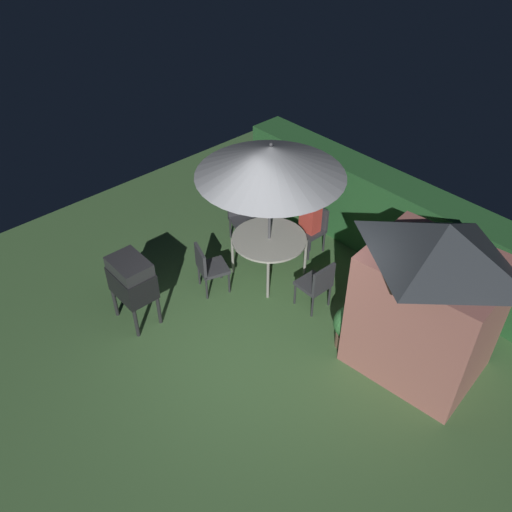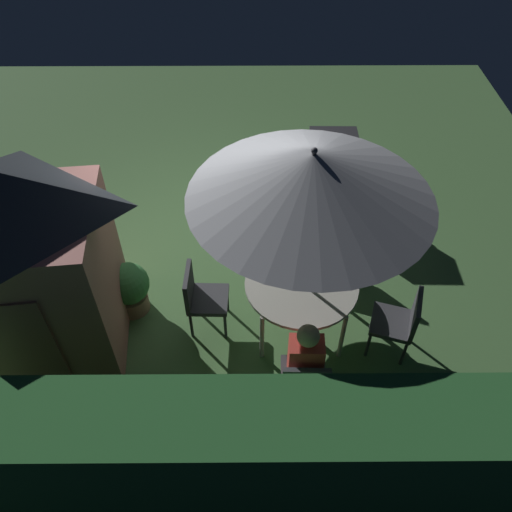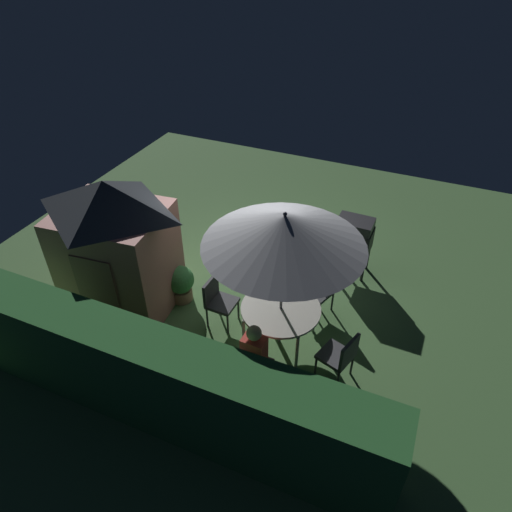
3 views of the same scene
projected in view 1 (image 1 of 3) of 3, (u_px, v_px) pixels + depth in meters
The scene contains 12 objects.
ground_plane at pixel (245, 351), 8.20m from camera, with size 11.00×11.00×0.00m, color #47703D.
hedge_backdrop at pixel (392, 220), 9.57m from camera, with size 6.58×0.70×1.53m.
garden_shed at pixel (430, 298), 7.26m from camera, with size 1.99×1.70×2.50m.
patio_table at pixel (269, 241), 9.18m from camera, with size 1.28×1.28×0.77m.
patio_umbrella at pixel (271, 161), 8.23m from camera, with size 2.38×2.38×2.55m.
bbq_grill at pixel (132, 279), 8.21m from camera, with size 0.71×0.51×1.20m.
chair_near_shed at pixel (313, 226), 9.85m from camera, with size 0.47×0.48×0.90m.
chair_far_side at pixel (242, 215), 10.12m from camera, with size 0.58×0.58×0.90m.
chair_toward_hedge at pixel (208, 266), 8.96m from camera, with size 0.59×0.59×0.90m.
chair_toward_house at pixel (317, 283), 8.62m from camera, with size 0.48×0.47×0.90m.
potted_plant_by_shed at pixel (350, 326), 8.07m from camera, with size 0.52×0.52×0.72m.
person_in_red at pixel (310, 216), 9.64m from camera, with size 0.35×0.25×1.26m.
Camera 1 is at (4.16, -3.59, 6.26)m, focal length 37.85 mm.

